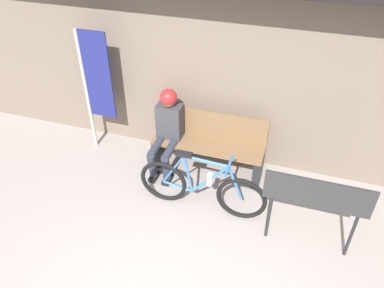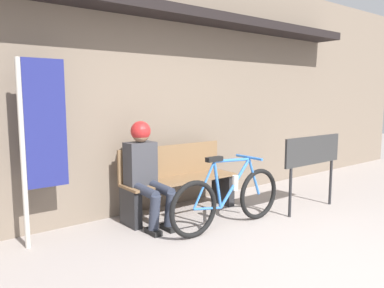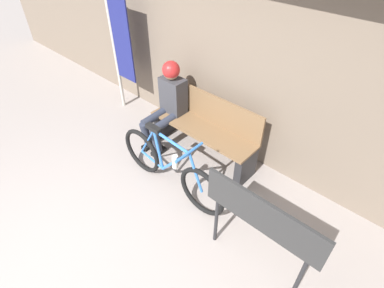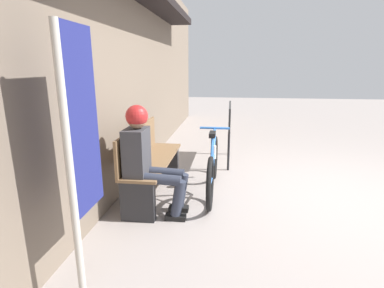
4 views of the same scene
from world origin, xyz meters
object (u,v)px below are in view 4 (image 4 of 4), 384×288
object	(u,v)px
park_bench_near	(150,163)
banner_pole	(79,137)
person_seated	(147,154)
signboard	(230,119)
bicycle	(213,167)

from	to	relation	value
park_bench_near	banner_pole	xyz separation A→B (m)	(-1.66, 0.01, 0.72)
person_seated	signboard	bearing A→B (deg)	-23.37
park_bench_near	person_seated	world-z (taller)	person_seated
park_bench_near	banner_pole	bearing A→B (deg)	179.62
person_seated	signboard	world-z (taller)	person_seated
park_bench_near	banner_pole	size ratio (longest dim) A/B	0.83
park_bench_near	bicycle	bearing A→B (deg)	-80.43
signboard	park_bench_near	bearing A→B (deg)	145.62
bicycle	person_seated	xyz separation A→B (m)	(-0.68, 0.66, 0.35)
bicycle	park_bench_near	bearing A→B (deg)	99.57
person_seated	banner_pole	bearing A→B (deg)	173.29
person_seated	signboard	size ratio (longest dim) A/B	1.09
park_bench_near	bicycle	distance (m)	0.79
person_seated	banner_pole	xyz separation A→B (m)	(-1.11, 0.13, 0.43)
banner_pole	signboard	distance (m)	3.26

